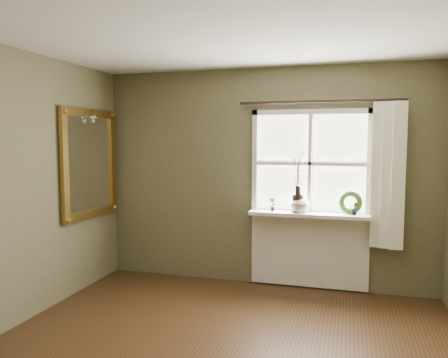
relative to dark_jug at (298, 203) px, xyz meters
name	(u,v)px	position (x,y,z in m)	size (l,w,h in m)	color
ceiling	(202,15)	(-0.43, -2.12, 1.57)	(4.50, 4.50, 0.00)	silver
wall_back	(264,177)	(-0.43, 0.18, 0.27)	(4.00, 0.10, 2.60)	brown
window_frame	(310,163)	(0.12, 0.11, 0.45)	(1.36, 0.06, 1.24)	silver
window_sill	(308,214)	(0.12, 0.00, -0.13)	(1.36, 0.26, 0.04)	silver
window_apron	(309,250)	(0.12, 0.11, -0.57)	(1.36, 0.04, 0.88)	silver
dark_jug	(298,203)	(0.00, 0.00, 0.00)	(0.14, 0.14, 0.21)	black
cream_vase	(300,202)	(0.02, 0.00, 0.01)	(0.23, 0.23, 0.24)	beige
wreath	(350,205)	(0.58, 0.04, 0.00)	(0.27, 0.27, 0.06)	#2E4B21
potted_plant_left	(272,204)	(-0.30, 0.00, -0.02)	(0.09, 0.06, 0.17)	#2E4B21
potted_plant_right	(355,208)	(0.64, 0.00, -0.03)	(0.08, 0.07, 0.15)	#2E4B21
curtain	(388,176)	(0.96, 0.01, 0.34)	(0.36, 0.12, 1.59)	white
curtain_rod	(320,102)	(0.22, 0.05, 1.15)	(0.03, 0.03, 1.84)	black
gilt_mirror	(90,163)	(-2.39, -0.50, 0.45)	(0.10, 1.07, 1.28)	white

